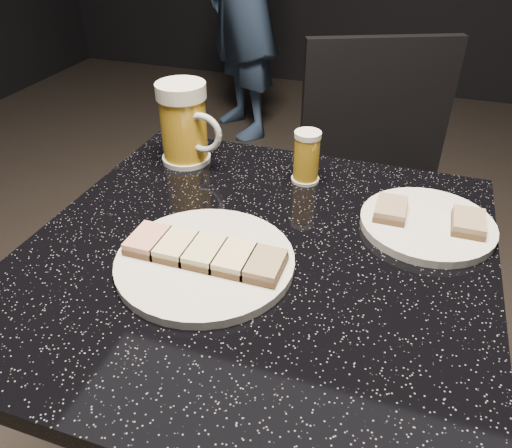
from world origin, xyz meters
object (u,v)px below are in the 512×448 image
at_px(chair, 380,187).
at_px(beer_tumbler, 306,157).
at_px(plate_small, 427,224).
at_px(plate_large, 205,261).
at_px(beer_mug, 185,124).
at_px(table, 256,358).

bearing_deg(chair, beer_tumbler, -103.81).
bearing_deg(plate_small, plate_large, -145.91).
relative_size(plate_large, beer_mug, 1.65).
relative_size(plate_small, chair, 0.24).
relative_size(table, beer_tumbler, 7.65).
distance_m(table, beer_mug, 0.46).
bearing_deg(table, plate_small, 31.58).
relative_size(plate_small, table, 0.28).
xyz_separation_m(beer_mug, beer_tumbler, (0.24, -0.00, -0.03)).
relative_size(plate_large, plate_small, 1.22).
height_order(plate_large, plate_small, same).
bearing_deg(plate_small, chair, 101.15).
height_order(plate_small, beer_mug, beer_mug).
xyz_separation_m(table, beer_mug, (-0.23, 0.24, 0.32)).
distance_m(beer_tumbler, chair, 0.57).
height_order(plate_large, beer_mug, beer_mug).
height_order(beer_mug, chair, beer_mug).
xyz_separation_m(beer_mug, chair, (0.36, 0.46, -0.33)).
bearing_deg(plate_small, beer_mug, 169.00).
bearing_deg(chair, plate_large, -104.14).
height_order(plate_small, chair, chair).
distance_m(plate_small, beer_mug, 0.48).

